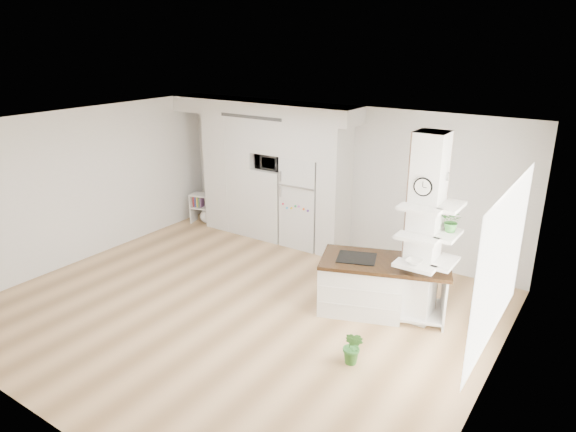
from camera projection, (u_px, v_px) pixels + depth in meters
name	position (u px, v px, depth m)	size (l,w,h in m)	color
floor	(239.00, 308.00, 7.67)	(7.00, 6.00, 0.01)	tan
room	(235.00, 189.00, 7.06)	(7.04, 6.04, 2.72)	white
cabinet_wall	(265.00, 163.00, 10.03)	(4.00, 0.71, 2.70)	silver
refrigerator	(305.00, 201.00, 9.76)	(0.78, 0.69, 1.75)	white
column	(428.00, 233.00, 6.85)	(0.69, 0.90, 2.70)	silver
window	(501.00, 264.00, 5.57)	(2.40, 2.40, 0.00)	white
pendant_light	(351.00, 187.00, 6.19)	(0.12, 0.12, 0.10)	white
kitchen_island	(370.00, 284.00, 7.48)	(2.00, 1.43, 1.39)	silver
bookshelf	(205.00, 210.00, 11.11)	(0.61, 0.45, 0.65)	silver
floor_plant_a	(353.00, 347.00, 6.28)	(0.27, 0.22, 0.48)	#31722D
floor_plant_b	(398.00, 291.00, 7.68)	(0.27, 0.27, 0.48)	#31722D
microwave	(271.00, 161.00, 9.88)	(0.54, 0.37, 0.30)	#2D2D2D
shelf_plant	(452.00, 221.00, 6.80)	(0.27, 0.23, 0.30)	#31722D
decor_bowl	(414.00, 262.00, 6.83)	(0.22, 0.22, 0.05)	white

